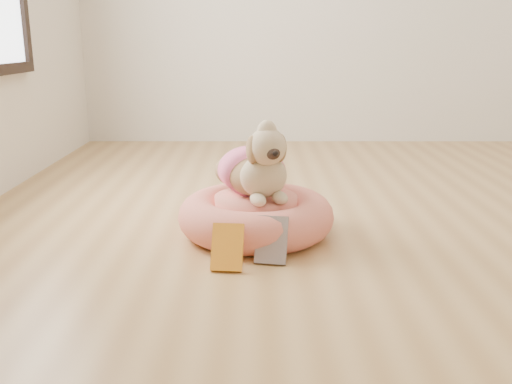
{
  "coord_description": "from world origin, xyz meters",
  "views": [
    {
      "loc": [
        -0.6,
        -2.47,
        0.83
      ],
      "look_at": [
        -0.6,
        -0.15,
        0.2
      ],
      "focal_mm": 40.0,
      "sensor_mm": 36.0,
      "label": 1
    }
  ],
  "objects_px": {
    "pet_bed": "(256,216)",
    "book_yellow": "(227,247)",
    "dog": "(256,156)",
    "book_white": "(272,240)"
  },
  "relations": [
    {
      "from": "dog",
      "to": "pet_bed",
      "type": "bearing_deg",
      "value": -101.57
    },
    {
      "from": "dog",
      "to": "book_yellow",
      "type": "bearing_deg",
      "value": -124.73
    },
    {
      "from": "pet_bed",
      "to": "book_white",
      "type": "height_order",
      "value": "pet_bed"
    },
    {
      "from": "pet_bed",
      "to": "book_yellow",
      "type": "bearing_deg",
      "value": -105.31
    },
    {
      "from": "dog",
      "to": "book_white",
      "type": "bearing_deg",
      "value": -99.26
    },
    {
      "from": "pet_bed",
      "to": "book_yellow",
      "type": "distance_m",
      "value": 0.4
    },
    {
      "from": "pet_bed",
      "to": "dog",
      "type": "height_order",
      "value": "dog"
    },
    {
      "from": "dog",
      "to": "book_yellow",
      "type": "relative_size",
      "value": 2.67
    },
    {
      "from": "dog",
      "to": "book_white",
      "type": "distance_m",
      "value": 0.42
    },
    {
      "from": "book_yellow",
      "to": "pet_bed",
      "type": "bearing_deg",
      "value": 80.23
    }
  ]
}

